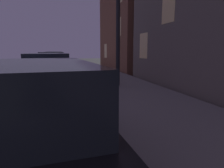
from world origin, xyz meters
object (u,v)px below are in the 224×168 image
object	(u,v)px
car_silver	(52,62)
car_blue	(47,72)
car_white	(55,59)
car_black	(14,129)

from	to	relation	value
car_silver	car_blue	bearing A→B (deg)	-90.00
car_blue	car_white	xyz separation A→B (m)	(0.00, 12.95, -0.00)
car_blue	car_silver	world-z (taller)	same
car_black	car_blue	world-z (taller)	same
car_blue	car_silver	xyz separation A→B (m)	(0.00, 6.27, 0.02)
car_black	car_silver	bearing A→B (deg)	90.01
car_blue	car_white	distance (m)	12.95
car_black	car_silver	size ratio (longest dim) A/B	1.04
car_silver	car_white	xyz separation A→B (m)	(0.00, 6.68, -0.02)
car_silver	car_white	distance (m)	6.68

